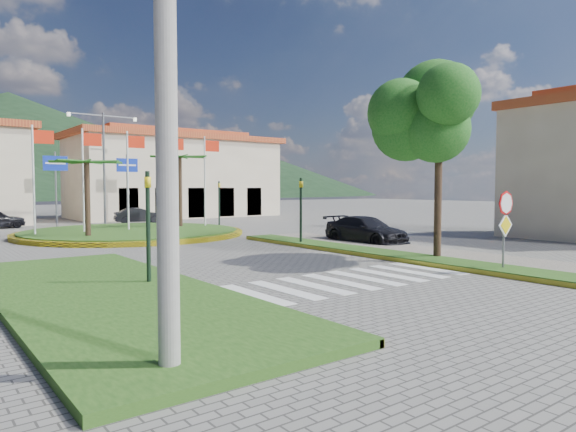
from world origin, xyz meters
TOP-DOWN VIEW (x-y plane):
  - ground at (0.00, 0.00)m, footprint 160.00×160.00m
  - sidewalk_right at (6.00, 2.00)m, footprint 4.00×28.00m
  - verge_right at (4.80, 2.00)m, footprint 1.60×28.00m
  - median_left at (-6.50, 6.00)m, footprint 5.00×14.00m
  - crosswalk at (0.00, 4.00)m, footprint 8.00×3.00m
  - roundabout_island at (0.00, 22.00)m, footprint 12.70×12.70m
  - stop_sign at (4.90, 1.96)m, footprint 0.80×0.11m
  - deciduous_tree at (5.50, 5.00)m, footprint 3.60×3.60m
  - utility_pole at (-7.50, 0.00)m, footprint 0.32×0.32m
  - traffic_light_left at (-5.20, 6.50)m, footprint 0.15×0.18m
  - traffic_light_right at (4.50, 12.00)m, footprint 0.15×0.18m
  - traffic_light_far at (8.00, 26.00)m, footprint 0.18×0.15m
  - direction_sign_west at (-2.00, 30.97)m, footprint 1.60×0.14m
  - direction_sign_east at (3.00, 30.97)m, footprint 1.60×0.14m
  - street_lamp_centre at (1.00, 30.00)m, footprint 4.80×0.16m
  - building_right at (10.00, 38.00)m, footprint 19.08×9.54m
  - hill_far_mid at (15.00, 160.00)m, footprint 180.00×180.00m
  - hill_far_east at (70.00, 135.00)m, footprint 120.00×120.00m
  - car_dark_b at (3.90, 31.09)m, footprint 3.78×1.93m
  - car_side_right at (7.50, 10.65)m, footprint 1.97×4.63m

SIDE VIEW (x-z plane):
  - ground at x=0.00m, z-range 0.00..0.00m
  - crosswalk at x=0.00m, z-range 0.00..0.01m
  - sidewalk_right at x=6.00m, z-range 0.00..0.15m
  - verge_right at x=4.80m, z-range 0.00..0.18m
  - median_left at x=-6.50m, z-range 0.00..0.18m
  - roundabout_island at x=0.00m, z-range -2.83..3.17m
  - car_dark_b at x=3.90m, z-range 0.00..1.19m
  - car_side_right at x=7.50m, z-range 0.00..1.33m
  - stop_sign at x=4.90m, z-range 0.47..3.12m
  - traffic_light_left at x=-5.20m, z-range 0.34..3.54m
  - traffic_light_right at x=4.50m, z-range 0.34..3.54m
  - traffic_light_far at x=8.00m, z-range 0.34..3.54m
  - direction_sign_west at x=-2.00m, z-range 0.93..6.13m
  - direction_sign_east at x=3.00m, z-range 0.93..6.13m
  - building_right at x=10.00m, z-range -0.12..7.93m
  - street_lamp_centre at x=1.00m, z-range 0.50..8.50m
  - utility_pole at x=-7.50m, z-range 0.00..9.00m
  - deciduous_tree at x=5.50m, z-range 1.78..8.58m
  - hill_far_east at x=70.00m, z-range 0.00..18.00m
  - hill_far_mid at x=15.00m, z-range 0.00..30.00m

